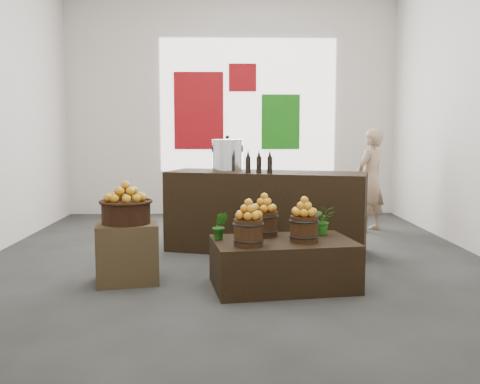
{
  "coord_description": "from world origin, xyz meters",
  "views": [
    {
      "loc": [
        -0.1,
        -6.4,
        1.51
      ],
      "look_at": [
        0.05,
        -0.4,
        0.84
      ],
      "focal_mm": 40.0,
      "sensor_mm": 36.0,
      "label": 1
    }
  ],
  "objects_px": {
    "crate": "(127,253)",
    "wicker_basket": "(126,213)",
    "display_table": "(283,264)",
    "counter": "(266,212)",
    "shopper": "(370,180)",
    "stock_pot_left": "(227,156)"
  },
  "relations": [
    {
      "from": "counter",
      "to": "stock_pot_left",
      "type": "height_order",
      "value": "stock_pot_left"
    },
    {
      "from": "crate",
      "to": "wicker_basket",
      "type": "xyz_separation_m",
      "value": [
        0.0,
        0.0,
        0.41
      ]
    },
    {
      "from": "crate",
      "to": "display_table",
      "type": "xyz_separation_m",
      "value": [
        1.55,
        -0.21,
        -0.07
      ]
    },
    {
      "from": "counter",
      "to": "shopper",
      "type": "relative_size",
      "value": 1.58
    },
    {
      "from": "display_table",
      "to": "shopper",
      "type": "xyz_separation_m",
      "value": [
        1.64,
        2.96,
        0.55
      ]
    },
    {
      "from": "counter",
      "to": "display_table",
      "type": "bearing_deg",
      "value": -71.29
    },
    {
      "from": "wicker_basket",
      "to": "shopper",
      "type": "bearing_deg",
      "value": 40.68
    },
    {
      "from": "wicker_basket",
      "to": "display_table",
      "type": "relative_size",
      "value": 0.36
    },
    {
      "from": "counter",
      "to": "shopper",
      "type": "height_order",
      "value": "shopper"
    },
    {
      "from": "display_table",
      "to": "stock_pot_left",
      "type": "height_order",
      "value": "stock_pot_left"
    },
    {
      "from": "display_table",
      "to": "stock_pot_left",
      "type": "xyz_separation_m",
      "value": [
        -0.54,
        1.76,
        0.97
      ]
    },
    {
      "from": "crate",
      "to": "wicker_basket",
      "type": "bearing_deg",
      "value": 0.0
    },
    {
      "from": "wicker_basket",
      "to": "counter",
      "type": "bearing_deg",
      "value": 42.88
    },
    {
      "from": "crate",
      "to": "stock_pot_left",
      "type": "xyz_separation_m",
      "value": [
        1.02,
        1.54,
        0.9
      ]
    },
    {
      "from": "crate",
      "to": "shopper",
      "type": "distance_m",
      "value": 4.24
    },
    {
      "from": "wicker_basket",
      "to": "display_table",
      "type": "height_order",
      "value": "wicker_basket"
    },
    {
      "from": "wicker_basket",
      "to": "shopper",
      "type": "xyz_separation_m",
      "value": [
        3.2,
        2.75,
        0.07
      ]
    },
    {
      "from": "stock_pot_left",
      "to": "counter",
      "type": "bearing_deg",
      "value": -16.88
    },
    {
      "from": "crate",
      "to": "shopper",
      "type": "xyz_separation_m",
      "value": [
        3.2,
        2.75,
        0.48
      ]
    },
    {
      "from": "wicker_basket",
      "to": "display_table",
      "type": "distance_m",
      "value": 1.64
    },
    {
      "from": "wicker_basket",
      "to": "shopper",
      "type": "relative_size",
      "value": 0.31
    },
    {
      "from": "crate",
      "to": "shopper",
      "type": "relative_size",
      "value": 0.38
    }
  ]
}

